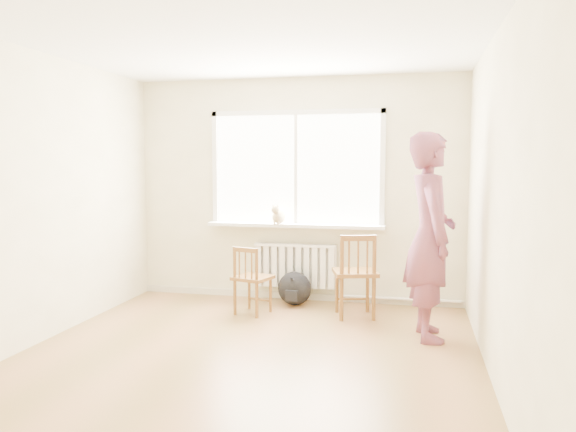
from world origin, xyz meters
The scene contains 13 objects.
floor centered at (0.00, 0.00, 0.00)m, with size 4.50×4.50×0.00m, color #9A693F.
ceiling centered at (0.00, 0.00, 2.70)m, with size 4.50×4.50×0.00m, color white.
back_wall centered at (0.00, 2.25, 1.35)m, with size 4.00×0.01×2.70m, color #EFE5BF.
window centered at (0.00, 2.22, 1.66)m, with size 2.12×0.05×1.42m.
windowsill centered at (0.00, 2.14, 0.93)m, with size 2.15×0.22×0.04m, color white.
radiator centered at (0.00, 2.16, 0.44)m, with size 1.00×0.12×0.55m.
heating_pipe centered at (1.25, 2.19, 0.08)m, with size 0.04×0.04×1.40m, color silver.
baseboard centered at (0.00, 2.23, 0.04)m, with size 4.00×0.03×0.08m, color beige.
chair_left centered at (-0.35, 1.44, 0.39)m, with size 0.46×0.45×0.76m.
chair_right centered at (0.80, 1.56, 0.46)m, with size 0.55×0.54×0.92m.
person centered at (1.55, 1.01, 0.98)m, with size 0.72×0.47×1.97m, color #B23B51.
cat centered at (-0.18, 2.06, 1.05)m, with size 0.19×0.37×0.25m.
backpack centered at (0.04, 1.95, 0.20)m, with size 0.40×0.30×0.40m, color black.
Camera 1 is at (1.39, -4.43, 1.67)m, focal length 35.00 mm.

